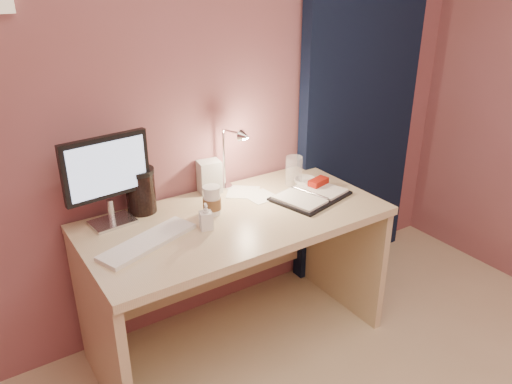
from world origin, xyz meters
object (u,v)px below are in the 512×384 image
clear_cup (294,171)px  desk_lamp (227,155)px  keyboard (148,242)px  dark_jar (141,193)px  product_box (209,177)px  planner (311,194)px  coffee_cup (212,201)px  bowl (305,182)px  desk (229,251)px  lotion_bottle (206,217)px  monitor (106,173)px

clear_cup → desk_lamp: size_ratio=0.46×
keyboard → desk_lamp: bearing=5.3°
clear_cup → dark_jar: (-0.79, 0.14, 0.02)m
product_box → planner: bearing=-31.7°
keyboard → desk_lamp: 0.62m
coffee_cup → bowl: coffee_cup is taller
desk → bowl: (0.49, 0.04, 0.24)m
desk → bowl: bearing=4.1°
desk → bowl: 0.55m
planner → lotion_bottle: lotion_bottle is taller
desk → planner: planner is taller
clear_cup → lotion_bottle: clear_cup is taller
planner → lotion_bottle: size_ratio=3.41×
coffee_cup → bowl: bearing=3.0°
desk → coffee_cup: coffee_cup is taller
bowl → coffee_cup: bearing=-177.0°
keyboard → planner: size_ratio=1.08×
clear_cup → desk_lamp: (-0.35, 0.08, 0.13)m
product_box → desk: bearing=-89.3°
lotion_bottle → product_box: 0.40m
monitor → coffee_cup: size_ratio=2.99×
monitor → planner: (0.93, -0.27, -0.23)m
keyboard → planner: 0.86m
coffee_cup → desk_lamp: (0.17, 0.15, 0.15)m
dark_jar → desk_lamp: desk_lamp is taller
desk → lotion_bottle: (-0.17, -0.11, 0.29)m
monitor → dark_jar: size_ratio=2.14×
desk_lamp → product_box: bearing=110.2°
keyboard → bowl: bowl is taller
desk → desk_lamp: 0.47m
bowl → dark_jar: bearing=168.3°
planner → product_box: bearing=125.8°
planner → bowl: bearing=49.3°
coffee_cup → dark_jar: (-0.26, 0.20, 0.03)m
coffee_cup → planner: bearing=-11.8°
clear_cup → lotion_bottle: (-0.62, -0.18, -0.02)m
desk_lamp → desk: bearing=-140.0°
planner → product_box: size_ratio=2.47×
planner → clear_cup: bearing=69.1°
monitor → clear_cup: 0.96m
clear_cup → lotion_bottle: size_ratio=1.28×
desk → desk_lamp: bearing=59.3°
bowl → product_box: (-0.46, 0.20, 0.07)m
keyboard → bowl: (0.93, 0.13, 0.01)m
monitor → product_box: monitor is taller
keyboard → lotion_bottle: 0.27m
bowl → keyboard: bearing=-172.2°
keyboard → lotion_bottle: size_ratio=3.67×
bowl → lotion_bottle: (-0.66, -0.15, 0.04)m
desk → desk_lamp: desk_lamp is taller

